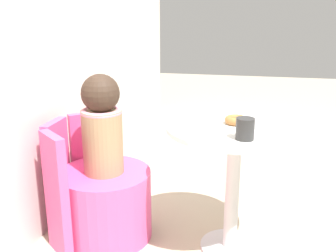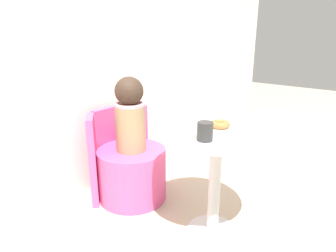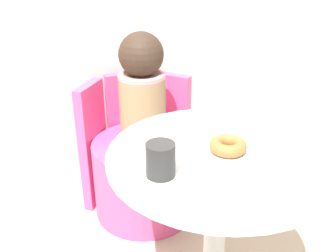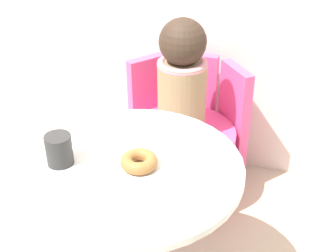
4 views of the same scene
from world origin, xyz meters
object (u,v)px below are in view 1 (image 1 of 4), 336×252
at_px(child_figure, 102,125).
at_px(round_table, 235,154).
at_px(donut, 236,120).
at_px(tub_chair, 106,204).
at_px(cup, 245,129).

bearing_deg(child_figure, round_table, -88.75).
bearing_deg(child_figure, donut, -86.25).
bearing_deg(donut, round_table, -173.84).
relative_size(round_table, tub_chair, 1.37).
relative_size(child_figure, cup, 5.51).
bearing_deg(round_table, child_figure, 91.25).
xyz_separation_m(tub_chair, child_figure, (-0.00, 0.00, 0.48)).
xyz_separation_m(round_table, cup, (-0.22, -0.05, 0.21)).
xyz_separation_m(tub_chair, cup, (-0.20, -0.77, 0.57)).
xyz_separation_m(round_table, child_figure, (-0.02, 0.73, 0.12)).
relative_size(child_figure, donut, 4.67).
xyz_separation_m(round_table, donut, (0.03, 0.00, 0.18)).
distance_m(round_table, tub_chair, 0.81).
distance_m(child_figure, donut, 0.73).
bearing_deg(cup, child_figure, 75.43).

